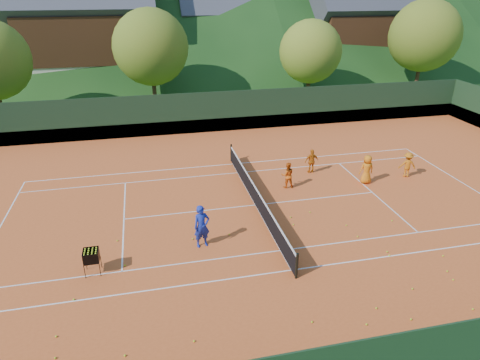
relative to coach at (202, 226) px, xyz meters
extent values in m
plane|color=#30561B|center=(3.11, 3.02, -0.95)|extent=(400.00, 400.00, 0.00)
cube|color=#C95220|center=(3.11, 3.02, -0.94)|extent=(40.00, 24.00, 0.02)
imported|color=#182A9E|center=(0.00, 0.00, 0.00)|extent=(0.76, 0.57, 1.87)
imported|color=#DB5C13|center=(5.29, 4.64, -0.22)|extent=(0.76, 0.62, 1.43)
imported|color=#CD6912|center=(7.30, 6.22, -0.22)|extent=(0.85, 0.37, 1.43)
imported|color=orange|center=(9.70, 4.20, -0.12)|extent=(0.80, 0.52, 1.63)
imported|color=#CA6A11|center=(12.39, 4.48, -0.20)|extent=(1.06, 0.78, 1.46)
sphere|color=#B4DC24|center=(6.05, -5.90, -0.90)|extent=(0.07, 0.07, 0.07)
sphere|color=#B4DC24|center=(-3.10, -5.36, -0.90)|extent=(0.07, 0.07, 0.07)
sphere|color=#B4DC24|center=(8.38, -5.94, -0.90)|extent=(0.07, 0.07, 0.07)
sphere|color=#B4DC24|center=(6.70, -0.86, -0.90)|extent=(0.07, 0.07, 0.07)
sphere|color=#B4DC24|center=(4.29, 0.73, -0.90)|extent=(0.07, 0.07, 0.07)
sphere|color=#B4DC24|center=(-1.03, -5.26, -0.90)|extent=(0.07, 0.07, 0.07)
sphere|color=#B4DC24|center=(5.21, -5.16, -0.90)|extent=(0.07, 0.07, 0.07)
sphere|color=#B4DC24|center=(1.26, 0.56, -0.90)|extent=(0.07, 0.07, 0.07)
sphere|color=#B4DC24|center=(6.63, 0.13, -0.90)|extent=(0.07, 0.07, 0.07)
sphere|color=#B4DC24|center=(-4.89, -2.42, -0.90)|extent=(0.07, 0.07, 0.07)
sphere|color=#B4DC24|center=(8.90, 0.05, -0.90)|extent=(0.07, 0.07, 0.07)
sphere|color=#B4DC24|center=(4.51, -5.79, -0.90)|extent=(0.07, 0.07, 0.07)
sphere|color=#B4DC24|center=(4.40, 1.40, -0.90)|extent=(0.07, 0.07, 0.07)
sphere|color=#B4DC24|center=(9.40, -2.97, -0.90)|extent=(0.07, 0.07, 0.07)
sphere|color=#B4DC24|center=(2.83, -5.29, -0.90)|extent=(0.07, 0.07, 0.07)
sphere|color=#B4DC24|center=(-3.18, -0.78, -0.90)|extent=(0.07, 0.07, 0.07)
sphere|color=#B4DC24|center=(8.90, -3.90, -0.90)|extent=(0.07, 0.07, 0.07)
sphere|color=#B4DC24|center=(-4.76, 0.65, -0.90)|extent=(0.07, 0.07, 0.07)
sphere|color=#B4DC24|center=(-5.10, -5.00, -0.90)|extent=(0.07, 0.07, 0.07)
sphere|color=#B4DC24|center=(7.29, -2.45, -0.90)|extent=(0.07, 0.07, 0.07)
sphere|color=#B4DC24|center=(5.46, 1.66, -0.90)|extent=(0.07, 0.07, 0.07)
sphere|color=#B4DC24|center=(7.34, -2.20, -0.90)|extent=(0.07, 0.07, 0.07)
sphere|color=#B4DC24|center=(6.99, -4.53, -0.90)|extent=(0.07, 0.07, 0.07)
sphere|color=#B4DC24|center=(-0.35, 0.56, -0.90)|extent=(0.07, 0.07, 0.07)
sphere|color=#B4DC24|center=(-3.53, 1.13, -0.90)|extent=(0.07, 0.07, 0.07)
sphere|color=#B4DC24|center=(8.78, -4.40, -0.90)|extent=(0.07, 0.07, 0.07)
sphere|color=#B4DC24|center=(-5.21, -4.11, -0.90)|extent=(0.07, 0.07, 0.07)
cube|color=silver|center=(14.99, 3.02, -0.93)|extent=(0.06, 10.97, 0.00)
cube|color=white|center=(3.11, -2.47, -0.93)|extent=(23.77, 0.06, 0.00)
cube|color=white|center=(3.11, 8.50, -0.93)|extent=(23.77, 0.06, 0.00)
cube|color=silver|center=(3.11, -1.10, -0.93)|extent=(23.77, 0.06, 0.00)
cube|color=silver|center=(3.11, 7.13, -0.93)|extent=(23.77, 0.06, 0.00)
cube|color=white|center=(-3.29, 3.02, -0.93)|extent=(0.06, 8.23, 0.00)
cube|color=silver|center=(9.51, 3.02, -0.93)|extent=(0.06, 8.23, 0.00)
cube|color=silver|center=(3.11, 3.02, -0.93)|extent=(12.80, 0.06, 0.00)
cube|color=white|center=(3.11, 3.02, -0.93)|extent=(0.06, 10.97, 0.00)
cube|color=black|center=(3.11, 3.02, -0.48)|extent=(0.03, 11.97, 0.90)
cube|color=white|center=(3.11, 3.02, -0.01)|extent=(0.05, 11.97, 0.06)
cylinder|color=black|center=(3.11, -2.97, -0.38)|extent=(0.10, 0.10, 1.10)
cylinder|color=black|center=(3.11, 9.00, -0.38)|extent=(0.10, 0.10, 1.10)
cube|color=black|center=(3.11, 15.02, 0.57)|extent=(40.00, 0.05, 3.00)
cube|color=#1A5C29|center=(3.11, 15.02, -0.43)|extent=(40.40, 0.05, 1.00)
cylinder|color=black|center=(-4.60, -1.20, -0.66)|extent=(0.02, 0.02, 0.55)
cylinder|color=black|center=(-4.05, -1.20, -0.66)|extent=(0.02, 0.02, 0.55)
cylinder|color=black|center=(-4.60, -0.65, -0.66)|extent=(0.02, 0.02, 0.55)
cylinder|color=black|center=(-4.05, -0.65, -0.66)|extent=(0.02, 0.02, 0.55)
cube|color=black|center=(-4.33, -0.93, -0.38)|extent=(0.55, 0.55, 0.02)
cube|color=black|center=(-4.33, -1.20, -0.16)|extent=(0.55, 0.02, 0.45)
cube|color=black|center=(-4.33, -0.65, -0.16)|extent=(0.55, 0.02, 0.45)
cube|color=black|center=(-4.60, -0.93, -0.16)|extent=(0.02, 0.55, 0.45)
cube|color=black|center=(-4.05, -0.93, -0.16)|extent=(0.02, 0.55, 0.45)
sphere|color=#CCE526|center=(-4.53, -1.13, 0.03)|extent=(0.07, 0.07, 0.07)
sphere|color=#CCE526|center=(-4.53, -1.00, 0.03)|extent=(0.07, 0.07, 0.07)
sphere|color=#CCE526|center=(-4.53, -0.86, 0.03)|extent=(0.07, 0.07, 0.07)
sphere|color=#CCE526|center=(-4.53, -0.72, 0.03)|extent=(0.07, 0.07, 0.07)
sphere|color=#CCE526|center=(-4.40, -1.13, 0.03)|extent=(0.07, 0.07, 0.07)
sphere|color=#CCE526|center=(-4.40, -1.00, 0.03)|extent=(0.07, 0.07, 0.07)
sphere|color=#CCE526|center=(-4.40, -0.86, 0.03)|extent=(0.07, 0.07, 0.07)
sphere|color=#CCE526|center=(-4.40, -0.72, 0.03)|extent=(0.07, 0.07, 0.07)
sphere|color=#CCE526|center=(-4.26, -1.13, 0.03)|extent=(0.07, 0.07, 0.07)
sphere|color=#CCE526|center=(-4.26, -1.00, 0.03)|extent=(0.07, 0.07, 0.07)
sphere|color=#CCE526|center=(-4.26, -0.86, 0.03)|extent=(0.07, 0.07, 0.07)
sphere|color=#CCE526|center=(-4.26, -0.72, 0.03)|extent=(0.07, 0.07, 0.07)
sphere|color=#CCE526|center=(-4.12, -1.13, 0.03)|extent=(0.07, 0.07, 0.07)
sphere|color=#CCE526|center=(-4.12, -1.00, 0.03)|extent=(0.07, 0.07, 0.07)
sphere|color=#CCE526|center=(-4.12, -0.86, 0.03)|extent=(0.07, 0.07, 0.07)
sphere|color=#CCE526|center=(-4.12, -0.72, 0.03)|extent=(0.07, 0.07, 0.07)
cube|color=beige|center=(-6.89, 33.02, 0.49)|extent=(12.00, 9.00, 2.88)
cube|color=#331B0E|center=(-6.89, 33.02, 4.17)|extent=(12.24, 9.18, 4.48)
cube|color=#43434B|center=(-6.89, 33.02, 7.01)|extent=(13.80, 9.93, 9.93)
cube|color=beige|center=(9.11, 37.02, 0.31)|extent=(11.00, 8.00, 2.52)
cube|color=#3B2010|center=(9.11, 37.02, 3.53)|extent=(11.22, 8.16, 3.92)
cube|color=#42434A|center=(9.11, 37.02, 6.09)|extent=(12.65, 8.82, 8.82)
cube|color=beige|center=(23.11, 33.02, 0.40)|extent=(10.00, 8.00, 2.70)
cube|color=#391C0F|center=(23.11, 33.02, 3.85)|extent=(10.20, 8.16, 4.20)
cube|color=#3D3D45|center=(23.11, 33.02, 6.55)|extent=(11.50, 8.82, 8.82)
cylinder|color=#3E2618|center=(-12.89, 21.02, 0.40)|extent=(0.36, 0.36, 2.70)
cylinder|color=#3E2718|center=(-0.89, 23.02, 0.49)|extent=(0.36, 0.36, 2.88)
sphere|color=#4A6E1D|center=(-0.89, 23.02, 4.25)|extent=(6.40, 6.40, 6.40)
cylinder|color=#402719|center=(13.11, 22.02, 0.31)|extent=(0.36, 0.36, 2.52)
sphere|color=#567B20|center=(13.11, 22.02, 3.60)|extent=(5.60, 5.60, 5.60)
cylinder|color=#3D2518|center=(25.11, 23.02, 0.58)|extent=(0.36, 0.36, 3.06)
sphere|color=#4C6C1C|center=(25.11, 23.02, 4.57)|extent=(6.80, 6.80, 6.80)
camera|label=1|loc=(-1.84, -15.22, 9.13)|focal=32.00mm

